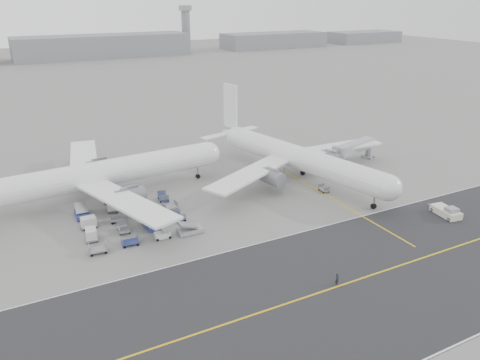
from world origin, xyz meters
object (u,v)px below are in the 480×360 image
control_tower (186,28)px  airliner_a (100,174)px  airliner_b (295,157)px  pushback_tug (447,212)px  ground_crew_a (337,279)px  jet_bridge (355,148)px

control_tower → airliner_a: control_tower is taller
airliner_b → control_tower: bearing=61.0°
airliner_a → pushback_tug: bearing=-128.8°
control_tower → pushback_tug: (-56.13, -274.24, -15.38)m
airliner_a → control_tower: bearing=-29.7°
airliner_a → pushback_tug: (54.69, -37.19, -4.46)m
pushback_tug → ground_crew_a: (-31.93, -8.33, 0.05)m
airliner_b → ground_crew_a: (-17.51, -37.14, -4.26)m
ground_crew_a → airliner_b: bearing=40.5°
airliner_b → pushback_tug: (14.42, -28.81, -4.31)m
airliner_b → ground_crew_a: bearing=-128.2°
control_tower → airliner_a: size_ratio=0.58×
airliner_a → airliner_b: airliner_a is taller
airliner_a → jet_bridge: (58.68, -6.48, -1.47)m
airliner_b → ground_crew_a: size_ratio=27.84×
airliner_a → airliner_b: bearing=-106.4°
control_tower → jet_bridge: size_ratio=2.11×
airliner_a → ground_crew_a: size_ratio=29.08×
airliner_b → pushback_tug: 32.51m
airliner_a → jet_bridge: airliner_a is taller
jet_bridge → airliner_b: bearing=170.3°
airliner_a → jet_bridge: 59.06m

